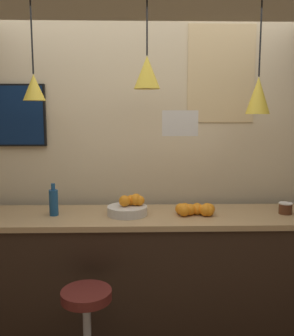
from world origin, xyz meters
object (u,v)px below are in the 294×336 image
object	(u,v)px
juice_bottle	(54,202)
mounted_tv	(4,115)
fruit_bowl	(129,207)
bar_stool	(87,334)
spread_jar	(285,208)

from	to	relation	value
juice_bottle	mounted_tv	size ratio (longest dim) A/B	0.36
fruit_bowl	bar_stool	bearing A→B (deg)	-114.12
bar_stool	mounted_tv	world-z (taller)	mounted_tv
fruit_bowl	juice_bottle	xyz separation A→B (m)	(-0.56, -0.01, 0.05)
spread_jar	mounted_tv	xyz separation A→B (m)	(-2.19, 0.38, 0.69)
bar_stool	spread_jar	size ratio (longest dim) A/B	7.02
bar_stool	fruit_bowl	size ratio (longest dim) A/B	2.36
spread_jar	bar_stool	bearing A→B (deg)	-158.75
bar_stool	spread_jar	world-z (taller)	spread_jar
juice_bottle	mounted_tv	bearing A→B (deg)	140.78
bar_stool	juice_bottle	distance (m)	0.95
fruit_bowl	spread_jar	bearing A→B (deg)	-0.38
bar_stool	fruit_bowl	bearing A→B (deg)	65.88
bar_stool	juice_bottle	world-z (taller)	juice_bottle
juice_bottle	spread_jar	distance (m)	1.73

